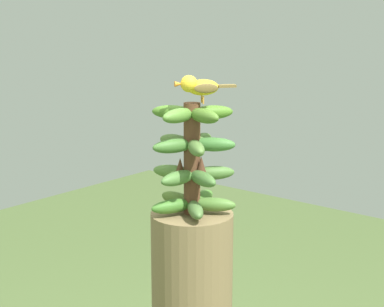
{
  "coord_description": "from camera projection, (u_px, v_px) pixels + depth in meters",
  "views": [
    {
      "loc": [
        -1.14,
        1.38,
        1.82
      ],
      "look_at": [
        0.0,
        0.0,
        1.44
      ],
      "focal_mm": 57.26,
      "sensor_mm": 36.0,
      "label": 1
    }
  ],
  "objects": [
    {
      "name": "perched_bird",
      "position": [
        199.0,
        86.0,
        1.77
      ],
      "size": [
        0.12,
        0.16,
        0.08
      ],
      "color": "#C68933",
      "rests_on": "banana_bunch"
    },
    {
      "name": "banana_bunch",
      "position": [
        192.0,
        159.0,
        1.83
      ],
      "size": [
        0.27,
        0.27,
        0.34
      ],
      "color": "brown",
      "rests_on": "banana_tree"
    }
  ]
}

